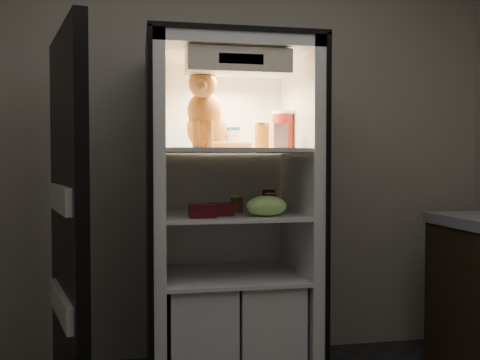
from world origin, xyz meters
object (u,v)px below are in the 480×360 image
at_px(soda_can_a, 268,201).
at_px(soda_can_b, 269,200).
at_px(grape_bag, 267,206).
at_px(salsa_jar, 262,136).
at_px(refrigerator, 229,239).
at_px(mayo_tub, 232,138).
at_px(berry_box_left, 202,211).
at_px(soda_can_c, 271,203).
at_px(condiment_jar, 237,204).
at_px(berry_box_right, 221,209).
at_px(pepper_jar, 284,130).
at_px(cream_carton, 279,136).
at_px(parmesan_shaker, 217,132).
at_px(tabby_cat, 206,118).

distance_m(soda_can_a, soda_can_b, 0.02).
bearing_deg(grape_bag, salsa_jar, 86.03).
height_order(refrigerator, mayo_tub, refrigerator).
xyz_separation_m(soda_can_a, grape_bag, (-0.06, -0.25, -0.01)).
height_order(soda_can_a, berry_box_left, soda_can_a).
bearing_deg(mayo_tub, grape_bag, -63.87).
distance_m(mayo_tub, soda_can_c, 0.42).
height_order(salsa_jar, condiment_jar, salsa_jar).
height_order(mayo_tub, berry_box_right, mayo_tub).
height_order(pepper_jar, cream_carton, pepper_jar).
bearing_deg(berry_box_left, pepper_jar, 26.62).
bearing_deg(soda_can_b, berry_box_left, -150.22).
xyz_separation_m(parmesan_shaker, berry_box_right, (-0.01, -0.15, -0.41)).
xyz_separation_m(tabby_cat, soda_can_a, (0.36, 0.07, -0.45)).
bearing_deg(tabby_cat, grape_bag, -17.24).
relative_size(condiment_jar, berry_box_left, 0.74).
bearing_deg(berry_box_right, condiment_jar, 48.18).
xyz_separation_m(salsa_jar, grape_bag, (-0.01, -0.16, -0.37)).
distance_m(pepper_jar, soda_can_b, 0.40).
height_order(refrigerator, condiment_jar, refrigerator).
relative_size(mayo_tub, pepper_jar, 0.57).
bearing_deg(berry_box_right, soda_can_b, 26.06).
distance_m(tabby_cat, grape_bag, 0.57).
height_order(tabby_cat, pepper_jar, tabby_cat).
height_order(parmesan_shaker, condiment_jar, parmesan_shaker).
bearing_deg(soda_can_c, berry_box_right, -168.71).
bearing_deg(condiment_jar, berry_box_right, -131.82).
relative_size(refrigerator, cream_carton, 14.45).
relative_size(cream_carton, condiment_jar, 1.34).
height_order(soda_can_b, condiment_jar, soda_can_b).
distance_m(mayo_tub, condiment_jar, 0.37).
xyz_separation_m(soda_can_b, berry_box_left, (-0.40, -0.23, -0.03)).
height_order(salsa_jar, pepper_jar, pepper_jar).
relative_size(parmesan_shaker, condiment_jar, 1.93).
bearing_deg(pepper_jar, soda_can_b, -170.22).
bearing_deg(condiment_jar, cream_carton, -37.26).
bearing_deg(refrigerator, condiment_jar, -41.77).
relative_size(tabby_cat, berry_box_right, 3.46).
height_order(tabby_cat, soda_can_b, tabby_cat).
relative_size(soda_can_a, berry_box_right, 0.95).
height_order(soda_can_c, condiment_jar, soda_can_c).
bearing_deg(parmesan_shaker, cream_carton, -31.28).
bearing_deg(mayo_tub, cream_carton, -45.25).
height_order(pepper_jar, soda_can_a, pepper_jar).
bearing_deg(salsa_jar, cream_carton, -55.93).
distance_m(salsa_jar, cream_carton, 0.12).
relative_size(mayo_tub, soda_can_c, 1.11).
xyz_separation_m(mayo_tub, soda_can_b, (0.20, -0.04, -0.35)).
relative_size(tabby_cat, pepper_jar, 2.05).
xyz_separation_m(condiment_jar, grape_bag, (0.12, -0.21, 0.00)).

